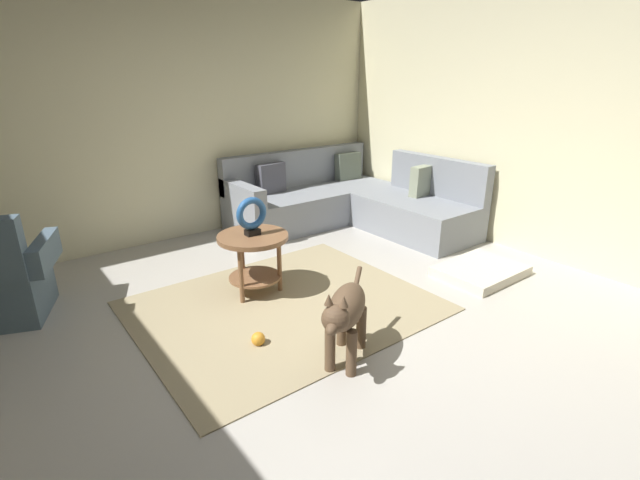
# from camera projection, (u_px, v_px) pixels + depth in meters

# --- Properties ---
(ground_plane) EXTENTS (6.00, 6.00, 0.10)m
(ground_plane) POSITION_uv_depth(u_px,v_px,m) (321.00, 357.00, 3.20)
(ground_plane) COLOR #B7B2A8
(wall_back) EXTENTS (6.00, 0.12, 2.70)m
(wall_back) POSITION_uv_depth(u_px,v_px,m) (155.00, 119.00, 4.90)
(wall_back) COLOR beige
(wall_back) RESTS_ON ground_plane
(wall_right) EXTENTS (0.12, 6.00, 2.70)m
(wall_right) POSITION_uv_depth(u_px,v_px,m) (563.00, 125.00, 4.39)
(wall_right) COLOR beige
(wall_right) RESTS_ON ground_plane
(area_rug) EXTENTS (2.30, 1.90, 0.01)m
(area_rug) POSITION_uv_depth(u_px,v_px,m) (284.00, 306.00, 3.79)
(area_rug) COLOR tan
(area_rug) RESTS_ON ground_plane
(sectional_couch) EXTENTS (2.20, 2.25, 0.88)m
(sectional_couch) POSITION_uv_depth(u_px,v_px,m) (349.00, 202.00, 5.72)
(sectional_couch) COLOR gray
(sectional_couch) RESTS_ON ground_plane
(side_table) EXTENTS (0.60, 0.60, 0.54)m
(side_table) POSITION_uv_depth(u_px,v_px,m) (253.00, 248.00, 3.88)
(side_table) COLOR brown
(side_table) RESTS_ON ground_plane
(torus_sculpture) EXTENTS (0.28, 0.08, 0.33)m
(torus_sculpture) POSITION_uv_depth(u_px,v_px,m) (252.00, 215.00, 3.78)
(torus_sculpture) COLOR black
(torus_sculpture) RESTS_ON side_table
(dog_bed_mat) EXTENTS (0.80, 0.60, 0.09)m
(dog_bed_mat) POSITION_uv_depth(u_px,v_px,m) (480.00, 271.00, 4.35)
(dog_bed_mat) COLOR beige
(dog_bed_mat) RESTS_ON ground_plane
(dog) EXTENTS (0.71, 0.55, 0.63)m
(dog) POSITION_uv_depth(u_px,v_px,m) (345.00, 313.00, 2.93)
(dog) COLOR brown
(dog) RESTS_ON ground_plane
(dog_toy_ball) EXTENTS (0.10, 0.10, 0.10)m
(dog_toy_ball) POSITION_uv_depth(u_px,v_px,m) (258.00, 339.00, 3.24)
(dog_toy_ball) COLOR orange
(dog_toy_ball) RESTS_ON ground_plane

